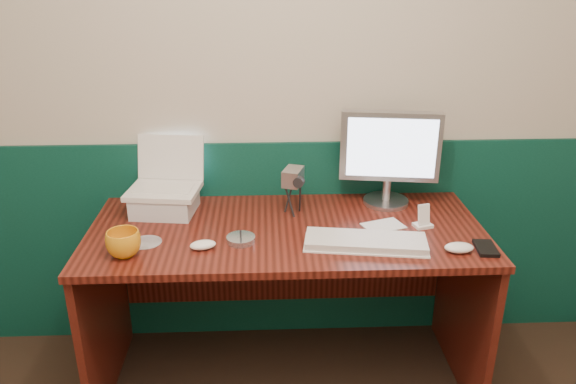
{
  "coord_description": "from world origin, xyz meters",
  "views": [
    {
      "loc": [
        -0.03,
        -0.67,
        1.75
      ],
      "look_at": [
        0.05,
        1.23,
        0.97
      ],
      "focal_mm": 35.0,
      "sensor_mm": 36.0,
      "label": 1
    }
  ],
  "objects_px": {
    "monitor": "(389,158)",
    "mug": "(124,244)",
    "camcorder": "(293,191)",
    "keyboard": "(366,242)",
    "laptop": "(162,166)",
    "desk": "(286,306)"
  },
  "relations": [
    {
      "from": "monitor",
      "to": "mug",
      "type": "relative_size",
      "value": 3.36
    },
    {
      "from": "camcorder",
      "to": "keyboard",
      "type": "bearing_deg",
      "value": -30.81
    },
    {
      "from": "laptop",
      "to": "mug",
      "type": "bearing_deg",
      "value": -95.55
    },
    {
      "from": "laptop",
      "to": "monitor",
      "type": "bearing_deg",
      "value": 10.68
    },
    {
      "from": "desk",
      "to": "mug",
      "type": "relative_size",
      "value": 12.63
    },
    {
      "from": "mug",
      "to": "keyboard",
      "type": "bearing_deg",
      "value": 2.55
    },
    {
      "from": "laptop",
      "to": "camcorder",
      "type": "distance_m",
      "value": 0.56
    },
    {
      "from": "monitor",
      "to": "mug",
      "type": "distance_m",
      "value": 1.16
    },
    {
      "from": "desk",
      "to": "mug",
      "type": "distance_m",
      "value": 0.77
    },
    {
      "from": "laptop",
      "to": "mug",
      "type": "distance_m",
      "value": 0.43
    },
    {
      "from": "laptop",
      "to": "mug",
      "type": "height_order",
      "value": "laptop"
    },
    {
      "from": "keyboard",
      "to": "desk",
      "type": "bearing_deg",
      "value": 159.14
    },
    {
      "from": "monitor",
      "to": "keyboard",
      "type": "xyz_separation_m",
      "value": [
        -0.16,
        -0.4,
        -0.2
      ]
    },
    {
      "from": "keyboard",
      "to": "monitor",
      "type": "bearing_deg",
      "value": 76.61
    },
    {
      "from": "mug",
      "to": "monitor",
      "type": "bearing_deg",
      "value": 22.58
    },
    {
      "from": "desk",
      "to": "mug",
      "type": "xyz_separation_m",
      "value": [
        -0.6,
        -0.21,
        0.42
      ]
    },
    {
      "from": "camcorder",
      "to": "mug",
      "type": "bearing_deg",
      "value": -132.21
    },
    {
      "from": "desk",
      "to": "mug",
      "type": "height_order",
      "value": "mug"
    },
    {
      "from": "laptop",
      "to": "monitor",
      "type": "height_order",
      "value": "monitor"
    },
    {
      "from": "camcorder",
      "to": "desk",
      "type": "bearing_deg",
      "value": -84.14
    },
    {
      "from": "monitor",
      "to": "camcorder",
      "type": "relative_size",
      "value": 2.11
    },
    {
      "from": "keyboard",
      "to": "mug",
      "type": "xyz_separation_m",
      "value": [
        -0.9,
        -0.04,
        0.04
      ]
    }
  ]
}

